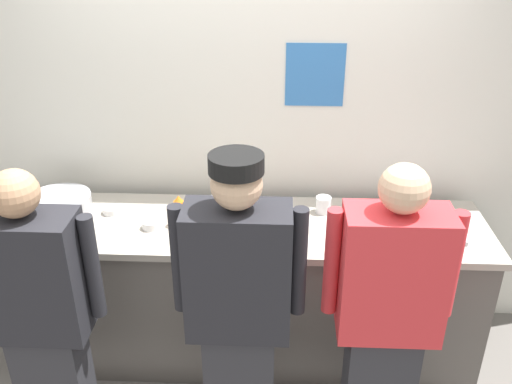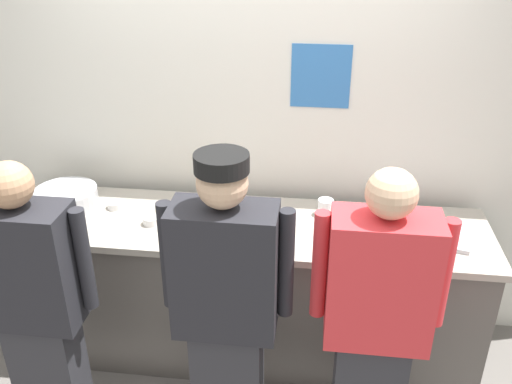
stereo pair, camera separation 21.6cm
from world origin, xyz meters
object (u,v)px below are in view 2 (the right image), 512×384
(chef_center, at_px, (226,310))
(plate_stack_front, at_px, (223,209))
(chef_near_left, at_px, (36,307))
(deli_cup, at_px, (325,207))
(mixing_bowl_steel, at_px, (66,198))
(squeeze_bottle_primary, at_px, (180,208))
(sheet_tray, at_px, (423,232))
(chef_far_right, at_px, (375,324))
(ramekin_green_sauce, at_px, (116,204))
(ramekin_yellow_sauce, at_px, (151,220))
(ramekin_orange_sauce, at_px, (340,236))

(chef_center, height_order, plate_stack_front, chef_center)
(chef_near_left, distance_m, deli_cup, 1.63)
(chef_center, height_order, mixing_bowl_steel, chef_center)
(squeeze_bottle_primary, bearing_deg, sheet_tray, 1.97)
(chef_far_right, xyz_separation_m, ramekin_green_sauce, (-1.49, 0.79, 0.09))
(squeeze_bottle_primary, bearing_deg, deli_cup, 13.22)
(chef_center, distance_m, chef_far_right, 0.68)
(squeeze_bottle_primary, distance_m, deli_cup, 0.84)
(mixing_bowl_steel, relative_size, squeeze_bottle_primary, 1.96)
(plate_stack_front, xyz_separation_m, squeeze_bottle_primary, (-0.23, -0.11, 0.04))
(chef_far_right, bearing_deg, ramekin_yellow_sauce, 152.72)
(chef_far_right, distance_m, mixing_bowl_steel, 1.95)
(ramekin_green_sauce, bearing_deg, sheet_tray, -2.44)
(chef_center, bearing_deg, plate_stack_front, 100.98)
(chef_near_left, relative_size, ramekin_orange_sauce, 15.47)
(chef_near_left, height_order, sheet_tray, chef_near_left)
(sheet_tray, xyz_separation_m, deli_cup, (-0.54, 0.15, 0.04))
(chef_far_right, bearing_deg, mixing_bowl_steel, 156.59)
(mixing_bowl_steel, relative_size, deli_cup, 3.75)
(chef_center, bearing_deg, mixing_bowl_steel, 144.28)
(ramekin_orange_sauce, xyz_separation_m, ramekin_yellow_sauce, (-1.06, 0.04, -0.00))
(plate_stack_front, bearing_deg, ramekin_green_sauce, 178.46)
(chef_near_left, xyz_separation_m, ramekin_orange_sauce, (1.43, 0.64, 0.11))
(plate_stack_front, bearing_deg, sheet_tray, -2.96)
(squeeze_bottle_primary, xyz_separation_m, ramekin_green_sauce, (-0.43, 0.12, -0.07))
(chef_center, relative_size, deli_cup, 16.72)
(plate_stack_front, distance_m, sheet_tray, 1.13)
(chef_center, distance_m, squeeze_bottle_primary, 0.81)
(ramekin_orange_sauce, bearing_deg, chef_far_right, -75.00)
(chef_center, height_order, sheet_tray, chef_center)
(mixing_bowl_steel, height_order, ramekin_orange_sauce, mixing_bowl_steel)
(chef_center, xyz_separation_m, ramekin_yellow_sauce, (-0.55, 0.66, 0.06))
(ramekin_green_sauce, bearing_deg, chef_near_left, -96.39)
(plate_stack_front, distance_m, ramekin_yellow_sauce, 0.42)
(mixing_bowl_steel, height_order, squeeze_bottle_primary, squeeze_bottle_primary)
(chef_far_right, distance_m, squeeze_bottle_primary, 1.26)
(squeeze_bottle_primary, xyz_separation_m, ramekin_yellow_sauce, (-0.16, -0.04, -0.07))
(chef_near_left, xyz_separation_m, plate_stack_front, (0.75, 0.83, 0.13))
(ramekin_orange_sauce, bearing_deg, squeeze_bottle_primary, 174.84)
(mixing_bowl_steel, relative_size, ramekin_yellow_sauce, 3.99)
(squeeze_bottle_primary, distance_m, ramekin_orange_sauce, 0.91)
(chef_near_left, bearing_deg, ramekin_orange_sauce, 24.22)
(chef_near_left, bearing_deg, deli_cup, 34.28)
(mixing_bowl_steel, height_order, ramekin_green_sauce, mixing_bowl_steel)
(plate_stack_front, xyz_separation_m, mixing_bowl_steel, (-0.96, -0.00, 0.01))
(chef_near_left, relative_size, chef_center, 0.96)
(chef_far_right, xyz_separation_m, mixing_bowl_steel, (-1.79, 0.77, 0.12))
(chef_far_right, height_order, sheet_tray, chef_far_right)
(chef_far_right, distance_m, ramekin_orange_sauce, 0.62)
(chef_near_left, distance_m, squeeze_bottle_primary, 0.91)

